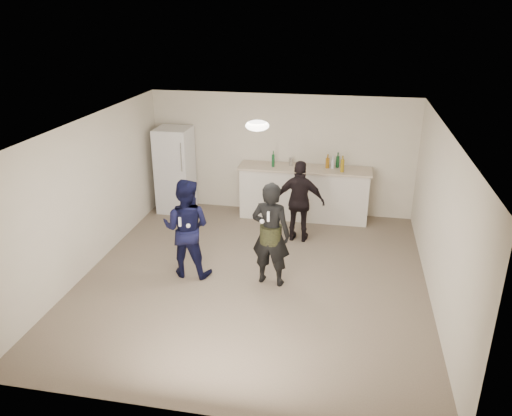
% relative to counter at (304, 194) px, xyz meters
% --- Properties ---
extents(floor, '(6.00, 6.00, 0.00)m').
position_rel_counter_xyz_m(floor, '(-0.53, -2.67, -0.53)').
color(floor, '#6B5B4C').
rests_on(floor, ground).
extents(ceiling, '(6.00, 6.00, 0.00)m').
position_rel_counter_xyz_m(ceiling, '(-0.53, -2.67, 1.98)').
color(ceiling, silver).
rests_on(ceiling, wall_back).
extents(wall_back, '(6.00, 0.00, 6.00)m').
position_rel_counter_xyz_m(wall_back, '(-0.53, 0.33, 0.72)').
color(wall_back, beige).
rests_on(wall_back, floor).
extents(wall_front, '(6.00, 0.00, 6.00)m').
position_rel_counter_xyz_m(wall_front, '(-0.53, -5.67, 0.72)').
color(wall_front, beige).
rests_on(wall_front, floor).
extents(wall_left, '(0.00, 6.00, 6.00)m').
position_rel_counter_xyz_m(wall_left, '(-3.28, -2.67, 0.72)').
color(wall_left, beige).
rests_on(wall_left, floor).
extents(wall_right, '(0.00, 6.00, 6.00)m').
position_rel_counter_xyz_m(wall_right, '(2.22, -2.67, 0.72)').
color(wall_right, beige).
rests_on(wall_right, floor).
extents(counter, '(2.60, 0.56, 1.05)m').
position_rel_counter_xyz_m(counter, '(0.00, 0.00, 0.00)').
color(counter, beige).
rests_on(counter, floor).
extents(counter_top, '(2.68, 0.64, 0.04)m').
position_rel_counter_xyz_m(counter_top, '(0.00, 0.00, 0.55)').
color(counter_top, beige).
rests_on(counter_top, counter).
extents(fridge, '(0.70, 0.70, 1.80)m').
position_rel_counter_xyz_m(fridge, '(-2.74, -0.07, 0.38)').
color(fridge, silver).
rests_on(fridge, floor).
extents(fridge_handle, '(0.02, 0.02, 0.60)m').
position_rel_counter_xyz_m(fridge_handle, '(-2.46, -0.44, 0.78)').
color(fridge_handle, silver).
rests_on(fridge_handle, fridge).
extents(ceiling_dome, '(0.36, 0.36, 0.16)m').
position_rel_counter_xyz_m(ceiling_dome, '(-0.53, -2.37, 1.93)').
color(ceiling_dome, white).
rests_on(ceiling_dome, ceiling).
extents(shaker, '(0.08, 0.08, 0.17)m').
position_rel_counter_xyz_m(shaker, '(-0.30, 0.10, 0.65)').
color(shaker, '#BCBCC1').
rests_on(shaker, counter_top).
extents(man, '(0.81, 0.64, 1.64)m').
position_rel_counter_xyz_m(man, '(-1.62, -2.72, 0.30)').
color(man, '#0F1241').
rests_on(man, floor).
extents(woman, '(0.67, 0.50, 1.69)m').
position_rel_counter_xyz_m(woman, '(-0.24, -2.76, 0.32)').
color(woman, black).
rests_on(woman, floor).
extents(camo_shorts, '(0.34, 0.34, 0.28)m').
position_rel_counter_xyz_m(camo_shorts, '(-0.24, -2.76, 0.32)').
color(camo_shorts, '#313518').
rests_on(camo_shorts, woman).
extents(spectator, '(0.93, 0.44, 1.55)m').
position_rel_counter_xyz_m(spectator, '(0.03, -1.10, 0.25)').
color(spectator, black).
rests_on(spectator, floor).
extents(remote_man, '(0.04, 0.04, 0.15)m').
position_rel_counter_xyz_m(remote_man, '(-1.62, -3.00, 0.53)').
color(remote_man, silver).
rests_on(remote_man, man).
extents(nunchuk_man, '(0.07, 0.07, 0.07)m').
position_rel_counter_xyz_m(nunchuk_man, '(-1.50, -2.97, 0.45)').
color(nunchuk_man, silver).
rests_on(nunchuk_man, man).
extents(remote_woman, '(0.04, 0.04, 0.15)m').
position_rel_counter_xyz_m(remote_woman, '(-0.24, -3.01, 0.72)').
color(remote_woman, white).
rests_on(remote_woman, woman).
extents(nunchuk_woman, '(0.07, 0.07, 0.07)m').
position_rel_counter_xyz_m(nunchuk_woman, '(-0.34, -2.98, 0.62)').
color(nunchuk_woman, white).
rests_on(nunchuk_woman, woman).
extents(bottle_cluster, '(1.45, 0.36, 0.26)m').
position_rel_counter_xyz_m(bottle_cluster, '(0.39, 0.01, 0.68)').
color(bottle_cluster, '#164F26').
rests_on(bottle_cluster, counter_top).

